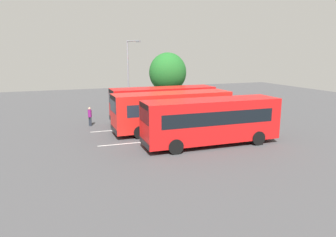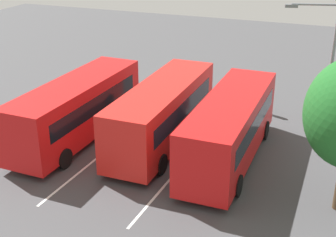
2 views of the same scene
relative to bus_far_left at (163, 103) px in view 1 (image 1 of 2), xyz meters
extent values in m
plane|color=#424244|center=(-0.04, 3.90, -1.75)|extent=(67.73, 67.73, 0.00)
cube|color=red|center=(-0.03, 0.00, 0.01)|extent=(9.48, 2.45, 2.83)
cube|color=#19232D|center=(4.67, 0.00, 0.77)|extent=(0.12, 2.15, 1.19)
cube|color=#19232D|center=(-0.03, 1.19, 0.35)|extent=(7.96, 0.08, 0.90)
cube|color=#19232D|center=(-0.03, -1.19, 0.35)|extent=(7.96, 0.08, 0.90)
cube|color=black|center=(4.69, 0.00, 1.24)|extent=(0.10, 1.96, 0.32)
cube|color=black|center=(4.70, 0.00, -1.18)|extent=(0.10, 2.25, 0.36)
cylinder|color=black|center=(3.00, 1.16, -1.25)|extent=(0.98, 0.28, 0.98)
cylinder|color=black|center=(3.00, -1.16, -1.25)|extent=(0.98, 0.28, 0.98)
cylinder|color=black|center=(-3.06, 1.16, -1.25)|extent=(0.98, 0.28, 0.98)
cylinder|color=black|center=(-3.06, -1.16, -1.25)|extent=(0.98, 0.28, 0.98)
cube|color=red|center=(0.52, 3.69, 0.01)|extent=(9.49, 2.47, 2.83)
cube|color=#19232D|center=(5.22, 3.68, 0.77)|extent=(0.13, 2.15, 1.19)
cube|color=#19232D|center=(0.53, 4.89, 0.35)|extent=(7.96, 0.10, 0.90)
cube|color=#19232D|center=(0.52, 2.50, 0.35)|extent=(7.96, 0.10, 0.90)
cube|color=black|center=(5.24, 3.68, 1.24)|extent=(0.10, 1.96, 0.32)
cube|color=black|center=(5.25, 3.68, -1.18)|extent=(0.11, 2.25, 0.36)
cylinder|color=black|center=(3.56, 4.85, -1.25)|extent=(0.98, 0.28, 0.98)
cylinder|color=black|center=(3.55, 2.52, -1.25)|extent=(0.98, 0.28, 0.98)
cylinder|color=black|center=(-2.51, 4.87, -1.25)|extent=(0.98, 0.28, 0.98)
cylinder|color=black|center=(-2.51, 2.54, -1.25)|extent=(0.98, 0.28, 0.98)
cube|color=red|center=(-0.62, 8.05, 0.01)|extent=(9.54, 2.69, 2.83)
cube|color=black|center=(4.08, 7.93, 0.77)|extent=(0.17, 2.16, 1.19)
cube|color=black|center=(-0.59, 9.24, 0.35)|extent=(7.96, 0.28, 0.90)
cube|color=black|center=(-0.65, 6.85, 0.35)|extent=(7.96, 0.28, 0.90)
cube|color=black|center=(4.10, 7.93, 1.24)|extent=(0.15, 1.96, 0.32)
cube|color=black|center=(4.11, 7.93, -1.18)|extent=(0.16, 2.25, 0.36)
cylinder|color=black|center=(2.45, 9.13, -1.25)|extent=(0.99, 0.31, 0.98)
cylinder|color=black|center=(2.39, 6.81, -1.25)|extent=(0.99, 0.31, 0.98)
cylinder|color=black|center=(-3.62, 9.29, -1.25)|extent=(0.99, 0.31, 0.98)
cylinder|color=black|center=(-3.68, 6.96, -1.25)|extent=(0.99, 0.31, 0.98)
cylinder|color=#232833|center=(6.55, -0.73, -1.35)|extent=(0.13, 0.13, 0.80)
cylinder|color=#232833|center=(6.44, -0.61, -1.35)|extent=(0.13, 0.13, 0.80)
cylinder|color=#721966|center=(6.50, -0.67, -0.64)|extent=(0.45, 0.45, 0.63)
sphere|color=tan|center=(6.50, -0.67, -0.21)|extent=(0.22, 0.22, 0.22)
cylinder|color=gray|center=(2.21, -4.06, 1.98)|extent=(0.16, 0.16, 7.45)
cylinder|color=gray|center=(1.92, -3.05, 5.61)|extent=(0.66, 2.04, 0.10)
cube|color=slate|center=(1.64, -2.05, 5.53)|extent=(0.34, 0.59, 0.14)
cylinder|color=#4C3823|center=(-2.44, -5.21, -0.42)|extent=(0.44, 0.44, 2.65)
ellipsoid|color=#1E6023|center=(-2.44, -5.21, 2.42)|extent=(4.06, 3.65, 4.26)
cube|color=silver|center=(-0.04, 1.84, -1.74)|extent=(13.66, 0.67, 0.01)
cube|color=silver|center=(-0.04, 5.95, -1.74)|extent=(13.66, 0.67, 0.01)
camera|label=1|loc=(9.47, 26.35, 4.48)|focal=33.15mm
camera|label=2|loc=(-20.01, -4.76, 9.12)|focal=50.32mm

